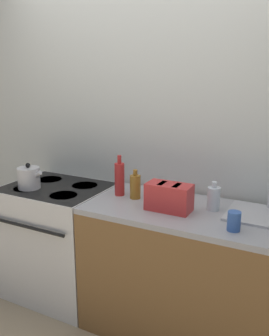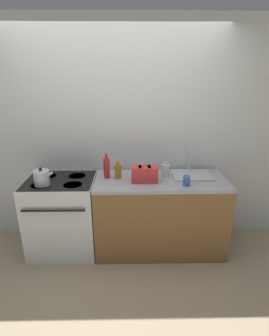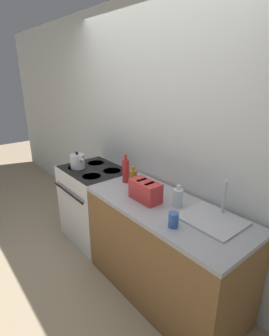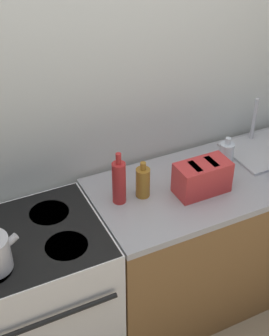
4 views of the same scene
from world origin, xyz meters
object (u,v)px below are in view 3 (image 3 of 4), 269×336
object	(u,v)px
toaster	(145,191)
bottle_red	(126,171)
stove	(96,203)
bottle_clear	(178,197)
bottle_amber	(133,178)
cup_blue	(173,220)
kettle	(78,161)

from	to	relation	value
toaster	bottle_red	size ratio (longest dim) A/B	0.99
stove	bottle_clear	world-z (taller)	bottle_clear
bottle_amber	cup_blue	distance (m)	0.75
bottle_red	bottle_clear	size ratio (longest dim) A/B	1.55
bottle_red	cup_blue	distance (m)	0.88
bottle_amber	cup_blue	size ratio (longest dim) A/B	1.84
toaster	bottle_clear	distance (m)	0.28
kettle	cup_blue	size ratio (longest dim) A/B	1.87
kettle	cup_blue	distance (m)	1.52
stove	bottle_amber	size ratio (longest dim) A/B	4.42
stove	bottle_amber	xyz separation A→B (m)	(0.65, 0.05, 0.52)
bottle_amber	bottle_clear	world-z (taller)	bottle_amber
toaster	cup_blue	xyz separation A→B (m)	(0.43, -0.12, -0.03)
kettle	bottle_amber	size ratio (longest dim) A/B	1.02
bottle_red	toaster	bearing A→B (deg)	-14.64
stove	bottle_red	size ratio (longest dim) A/B	3.12
stove	bottle_red	xyz separation A→B (m)	(0.52, 0.06, 0.55)
stove	kettle	distance (m)	0.55
kettle	cup_blue	xyz separation A→B (m)	(1.52, -0.05, -0.03)
bottle_clear	kettle	bearing A→B (deg)	-171.26
stove	bottle_red	distance (m)	0.76
bottle_amber	bottle_red	distance (m)	0.13
bottle_clear	stove	bearing A→B (deg)	-175.93
bottle_amber	bottle_red	world-z (taller)	bottle_red
toaster	cup_blue	world-z (taller)	toaster
kettle	bottle_clear	xyz separation A→B (m)	(1.33, 0.20, -0.00)
toaster	cup_blue	bearing A→B (deg)	-15.16
bottle_amber	cup_blue	xyz separation A→B (m)	(0.72, -0.22, -0.03)
toaster	bottle_red	distance (m)	0.43
toaster	bottle_clear	size ratio (longest dim) A/B	1.53
kettle	bottle_amber	distance (m)	0.81
bottle_red	bottle_clear	world-z (taller)	bottle_red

